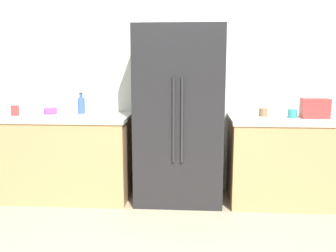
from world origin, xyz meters
name	(u,v)px	position (x,y,z in m)	size (l,w,h in m)	color
kitchen_back_panel	(173,63)	(0.00, 1.66, 1.44)	(4.95, 0.10, 2.89)	silver
counter_left	(59,156)	(-1.21, 1.28, 0.45)	(1.55, 0.66, 0.90)	tan
counter_right	(288,160)	(1.22, 1.28, 0.45)	(1.22, 0.66, 0.90)	tan
refrigerator	(179,116)	(0.09, 1.28, 0.91)	(0.89, 0.64, 1.81)	black
toaster	(315,108)	(1.46, 1.28, 1.00)	(0.27, 0.16, 0.20)	red
bottle_a	(81,105)	(-0.98, 1.43, 0.99)	(0.08, 0.08, 0.23)	blue
cup_a	(292,113)	(1.24, 1.28, 0.94)	(0.09, 0.09, 0.09)	teal
cup_b	(263,112)	(0.96, 1.37, 0.94)	(0.09, 0.09, 0.08)	brown
cup_c	(15,110)	(-1.64, 1.24, 0.95)	(0.08, 0.08, 0.11)	red
bowl_a	(50,111)	(-1.31, 1.38, 0.93)	(0.14, 0.14, 0.07)	purple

